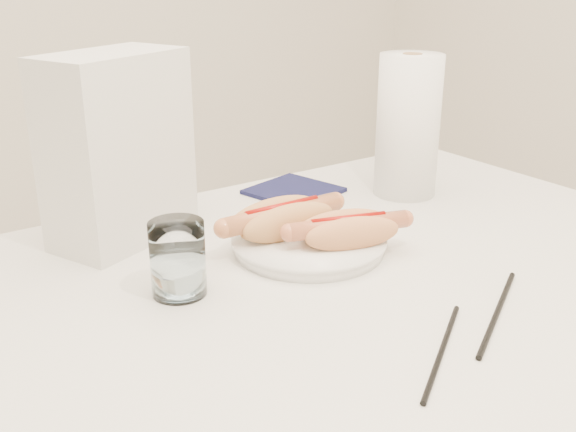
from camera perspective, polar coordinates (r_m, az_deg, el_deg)
table at (r=0.91m, az=2.69°, el=-8.78°), size 1.20×0.80×0.75m
plate at (r=0.96m, az=1.77°, el=-2.45°), size 0.27×0.27×0.02m
hotdog_left at (r=0.96m, az=-0.48°, el=-0.29°), size 0.19×0.08×0.05m
hotdog_right at (r=0.93m, az=5.13°, el=-1.22°), size 0.17×0.10×0.05m
water_glass at (r=0.84m, az=-9.33°, el=-3.59°), size 0.07×0.07×0.09m
chopstick_near at (r=0.74m, az=12.93°, el=-11.04°), size 0.17×0.11×0.01m
chopstick_far at (r=0.83m, az=17.35°, el=-7.76°), size 0.19×0.11×0.01m
napkin_box at (r=1.00m, az=-14.26°, el=5.52°), size 0.23×0.19×0.27m
navy_napkin at (r=1.20m, az=0.49°, el=2.15°), size 0.17×0.17×0.01m
paper_towel_roll at (r=1.18m, az=10.14°, el=7.52°), size 0.13×0.13×0.24m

